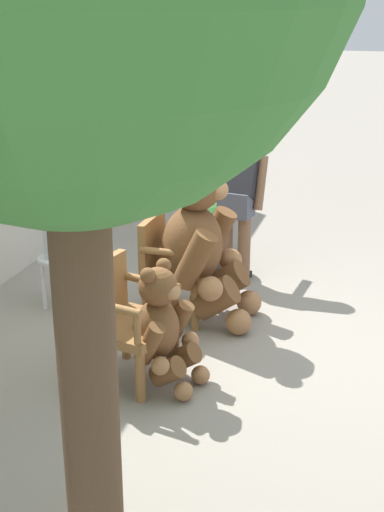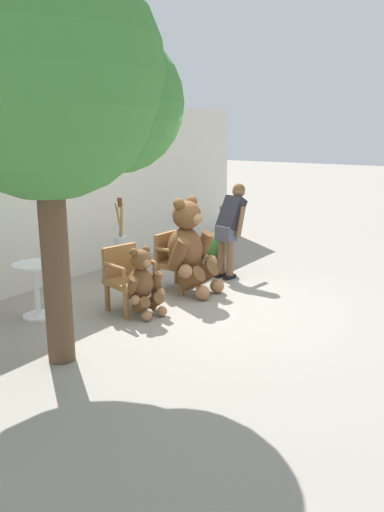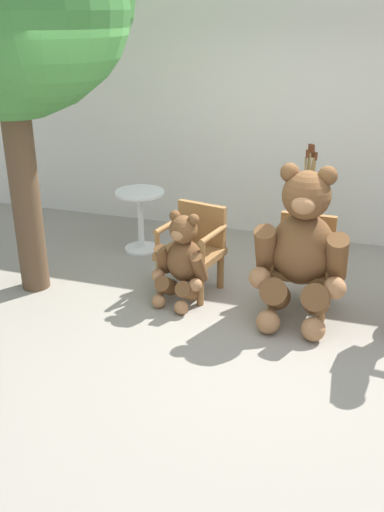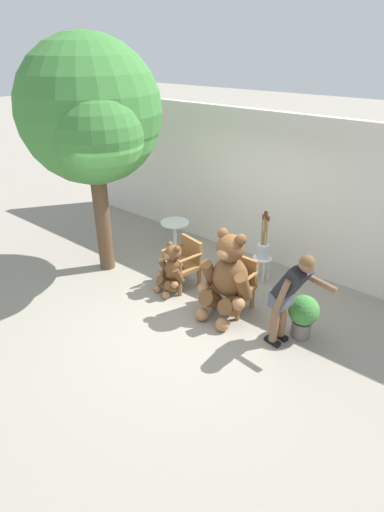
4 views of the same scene
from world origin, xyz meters
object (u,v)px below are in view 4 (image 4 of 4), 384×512
(wooden_chair_right, at_px, (236,282))
(teddy_bear_small, at_px, (172,269))
(white_stool, at_px, (262,263))
(patio_tree, at_px, (92,117))
(person_visitor, at_px, (290,291))
(round_side_table, at_px, (175,234))
(potted_plant, at_px, (303,314))
(teddy_bear_large, at_px, (227,276))
(wooden_chair_left, at_px, (184,262))
(brush_bucket, at_px, (263,247))

(wooden_chair_right, height_order, teddy_bear_small, teddy_bear_small)
(white_stool, height_order, patio_tree, patio_tree)
(wooden_chair_right, bearing_deg, person_visitor, -18.11)
(round_side_table, relative_size, patio_tree, 0.18)
(wooden_chair_right, relative_size, round_side_table, 1.19)
(wooden_chair_right, distance_m, potted_plant, 1.16)
(teddy_bear_large, relative_size, potted_plant, 2.10)
(wooden_chair_left, xyz_separation_m, patio_tree, (-1.45, -0.51, 2.33))
(teddy_bear_large, bearing_deg, white_stool, 94.88)
(teddy_bear_small, height_order, white_stool, teddy_bear_small)
(wooden_chair_right, distance_m, round_side_table, 2.11)
(round_side_table, bearing_deg, white_stool, 7.17)
(wooden_chair_left, height_order, white_stool, wooden_chair_left)
(person_visitor, height_order, potted_plant, person_visitor)
(teddy_bear_small, bearing_deg, white_stool, 52.22)
(wooden_chair_right, distance_m, white_stool, 1.01)
(white_stool, relative_size, round_side_table, 0.64)
(teddy_bear_small, bearing_deg, patio_tree, -171.09)
(person_visitor, distance_m, brush_bucket, 1.79)
(person_visitor, xyz_separation_m, round_side_table, (-3.02, 1.11, -0.46))
(brush_bucket, height_order, patio_tree, patio_tree)
(wooden_chair_left, relative_size, person_visitor, 0.56)
(person_visitor, bearing_deg, potted_plant, 72.59)
(wooden_chair_left, height_order, teddy_bear_small, teddy_bear_small)
(wooden_chair_right, bearing_deg, round_side_table, 158.75)
(wooden_chair_left, bearing_deg, teddy_bear_small, -94.61)
(person_visitor, distance_m, potted_plant, 0.62)
(teddy_bear_small, xyz_separation_m, person_visitor, (2.16, -0.06, 0.47))
(round_side_table, bearing_deg, brush_bucket, 7.12)
(wooden_chair_left, xyz_separation_m, wooden_chair_right, (1.08, 0.00, 0.00))
(teddy_bear_large, bearing_deg, brush_bucket, 94.89)
(white_stool, xyz_separation_m, round_side_table, (-1.86, -0.23, 0.09))
(teddy_bear_small, relative_size, round_side_table, 1.25)
(teddy_bear_small, relative_size, person_visitor, 0.59)
(person_visitor, distance_m, patio_tree, 4.06)
(wooden_chair_right, distance_m, patio_tree, 3.48)
(teddy_bear_small, distance_m, white_stool, 1.63)
(round_side_table, relative_size, potted_plant, 1.06)
(teddy_bear_small, height_order, person_visitor, person_visitor)
(wooden_chair_right, bearing_deg, wooden_chair_left, -179.93)
(teddy_bear_large, relative_size, brush_bucket, 1.62)
(white_stool, distance_m, patio_tree, 3.76)
(wooden_chair_right, bearing_deg, potted_plant, -0.51)
(teddy_bear_small, bearing_deg, teddy_bear_large, 1.60)
(person_visitor, bearing_deg, teddy_bear_large, 175.30)
(teddy_bear_large, relative_size, round_side_table, 1.98)
(wooden_chair_left, xyz_separation_m, person_visitor, (2.14, -0.34, 0.45))
(wooden_chair_left, height_order, patio_tree, patio_tree)
(wooden_chair_left, bearing_deg, potted_plant, -0.23)
(teddy_bear_large, xyz_separation_m, person_visitor, (1.06, -0.09, 0.21))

